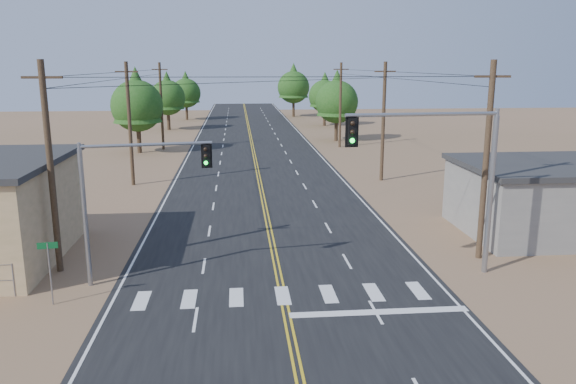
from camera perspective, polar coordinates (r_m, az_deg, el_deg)
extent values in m
cube|color=black|center=(45.64, -2.79, 0.48)|extent=(15.00, 200.00, 0.02)
cylinder|color=gray|center=(27.01, -26.11, -8.04)|extent=(0.06, 0.06, 1.50)
cylinder|color=#4C3826|center=(28.34, -22.96, 2.13)|extent=(0.30, 0.30, 10.00)
cube|color=#4C3826|center=(27.94, -23.72, 10.62)|extent=(1.80, 0.12, 0.12)
cylinder|color=#4C3826|center=(47.59, -15.78, 6.61)|extent=(0.30, 0.30, 10.00)
cube|color=#4C3826|center=(47.36, -16.10, 11.66)|extent=(1.80, 0.12, 0.12)
cylinder|color=#4C3826|center=(67.28, -12.73, 8.47)|extent=(0.30, 0.30, 10.00)
cube|color=#4C3826|center=(67.12, -12.91, 12.04)|extent=(1.80, 0.12, 0.12)
cylinder|color=#4C3826|center=(29.66, 19.46, 2.85)|extent=(0.30, 0.30, 10.00)
cube|color=#4C3826|center=(29.28, 20.08, 10.97)|extent=(1.80, 0.12, 0.12)
cylinder|color=#4C3826|center=(48.39, 9.66, 7.01)|extent=(0.30, 0.30, 10.00)
cube|color=#4C3826|center=(48.16, 9.85, 11.98)|extent=(1.80, 0.12, 0.12)
cylinder|color=#4C3826|center=(67.85, 5.34, 8.76)|extent=(0.30, 0.30, 10.00)
cube|color=#4C3826|center=(67.68, 5.42, 12.30)|extent=(1.80, 0.12, 0.12)
cylinder|color=gray|center=(26.32, -19.91, -2.59)|extent=(0.21, 0.21, 6.23)
cylinder|color=gray|center=(25.71, -20.44, 4.12)|extent=(0.16, 0.16, 0.53)
cylinder|color=gray|center=(25.52, -14.10, 4.69)|extent=(5.63, 0.98, 0.14)
cube|color=black|center=(25.71, -8.29, 3.70)|extent=(0.35, 0.31, 0.98)
sphere|color=black|center=(25.51, -8.38, 4.33)|extent=(0.18, 0.18, 0.18)
sphere|color=black|center=(25.56, -8.36, 3.64)|extent=(0.18, 0.18, 0.18)
sphere|color=#0CE533|center=(25.61, -8.34, 2.95)|extent=(0.18, 0.18, 0.18)
cylinder|color=gray|center=(27.87, 19.86, -0.40)|extent=(0.26, 0.26, 7.51)
cylinder|color=gray|center=(27.31, 20.46, 7.29)|extent=(0.19, 0.19, 0.64)
cylinder|color=gray|center=(25.71, 13.54, 7.68)|extent=(7.09, 0.72, 0.17)
cube|color=black|center=(24.70, 6.52, 6.13)|extent=(0.40, 0.35, 1.18)
sphere|color=black|center=(24.47, 6.60, 6.95)|extent=(0.21, 0.21, 0.21)
sphere|color=black|center=(24.51, 6.57, 6.08)|extent=(0.21, 0.21, 0.21)
sphere|color=#0CE533|center=(24.56, 6.55, 5.21)|extent=(0.21, 0.21, 0.21)
cylinder|color=gray|center=(25.30, -23.00, -7.69)|extent=(0.06, 0.06, 2.68)
cube|color=#0C5726|center=(24.92, -23.25, -5.02)|extent=(0.80, 0.12, 0.27)
cylinder|color=#3F2D1E|center=(65.66, -14.91, 5.37)|extent=(0.50, 0.50, 3.44)
cone|color=#1E4F16|center=(65.24, -15.15, 9.54)|extent=(5.36, 5.36, 6.12)
sphere|color=#1E4F16|center=(65.32, -15.09, 8.45)|extent=(5.74, 5.74, 5.74)
cylinder|color=#3F2D1E|center=(88.07, -12.04, 7.23)|extent=(0.50, 0.50, 3.17)
cone|color=#1E4F16|center=(87.77, -12.18, 10.10)|extent=(4.94, 4.94, 5.64)
sphere|color=#1E4F16|center=(87.82, -12.14, 9.35)|extent=(5.29, 5.29, 5.29)
cylinder|color=#3F2D1E|center=(103.50, -10.25, 8.09)|extent=(0.46, 0.46, 3.12)
cone|color=#1E4F16|center=(103.25, -10.35, 10.48)|extent=(4.85, 4.85, 5.54)
sphere|color=#1E4F16|center=(103.30, -10.32, 9.86)|extent=(5.19, 5.19, 5.19)
cylinder|color=#3F2D1E|center=(73.79, 4.92, 6.48)|extent=(0.46, 0.46, 3.30)
cone|color=#1E4F16|center=(73.43, 4.99, 10.04)|extent=(5.14, 5.14, 5.87)
sphere|color=#1E4F16|center=(73.50, 4.97, 9.11)|extent=(5.50, 5.50, 5.50)
cylinder|color=#3F2D1E|center=(92.14, 3.72, 7.70)|extent=(0.47, 0.47, 3.11)
cone|color=#1E4F16|center=(91.85, 3.76, 10.39)|extent=(4.84, 4.84, 5.54)
sphere|color=#1E4F16|center=(91.91, 3.75, 9.69)|extent=(5.19, 5.19, 5.19)
cylinder|color=#3F2D1E|center=(108.24, 0.56, 8.63)|extent=(0.49, 0.49, 3.63)
cone|color=#1E4F16|center=(107.99, 0.57, 11.29)|extent=(5.64, 5.64, 6.45)
sphere|color=#1E4F16|center=(108.03, 0.57, 10.60)|extent=(6.04, 6.04, 6.04)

